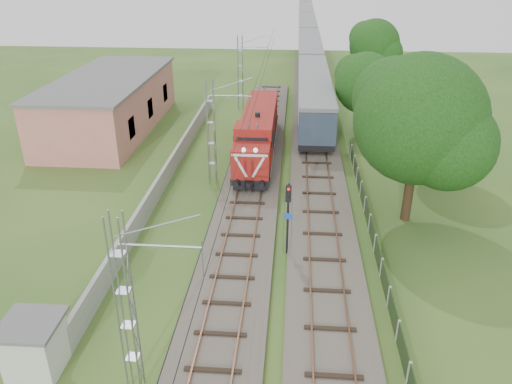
# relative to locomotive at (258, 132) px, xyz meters

# --- Properties ---
(ground) EXTENTS (140.00, 140.00, 0.00)m
(ground) POSITION_rel_locomotive_xyz_m (0.00, -17.85, -2.14)
(ground) COLOR #2E541F
(ground) RESTS_ON ground
(track_main) EXTENTS (4.20, 70.00, 0.45)m
(track_main) POSITION_rel_locomotive_xyz_m (0.00, -10.85, -1.95)
(track_main) COLOR #6B6054
(track_main) RESTS_ON ground
(track_side) EXTENTS (4.20, 80.00, 0.45)m
(track_side) POSITION_rel_locomotive_xyz_m (5.00, 2.15, -1.95)
(track_side) COLOR #6B6054
(track_side) RESTS_ON ground
(catenary) EXTENTS (3.31, 70.00, 8.00)m
(catenary) POSITION_rel_locomotive_xyz_m (-2.95, -5.85, 1.91)
(catenary) COLOR gray
(catenary) RESTS_ON ground
(boundary_wall) EXTENTS (0.25, 40.00, 1.50)m
(boundary_wall) POSITION_rel_locomotive_xyz_m (-6.50, -5.85, -1.39)
(boundary_wall) COLOR #9E9E99
(boundary_wall) RESTS_ON ground
(station_building) EXTENTS (8.40, 20.40, 5.22)m
(station_building) POSITION_rel_locomotive_xyz_m (-15.00, 6.15, 0.49)
(station_building) COLOR tan
(station_building) RESTS_ON ground
(fence) EXTENTS (0.12, 32.00, 1.20)m
(fence) POSITION_rel_locomotive_xyz_m (8.00, -14.85, -1.54)
(fence) COLOR black
(fence) RESTS_ON ground
(locomotive) EXTENTS (2.83, 16.14, 4.10)m
(locomotive) POSITION_rel_locomotive_xyz_m (0.00, 0.00, 0.00)
(locomotive) COLOR black
(locomotive) RESTS_ON ground
(coach_rake) EXTENTS (3.25, 121.48, 3.76)m
(coach_rake) POSITION_rel_locomotive_xyz_m (5.00, 60.34, 0.53)
(coach_rake) COLOR black
(coach_rake) RESTS_ON ground
(signal_post) EXTENTS (0.50, 0.39, 4.49)m
(signal_post) POSITION_rel_locomotive_xyz_m (2.86, -15.42, 0.95)
(signal_post) COLOR black
(signal_post) RESTS_ON ground
(relay_hut) EXTENTS (2.41, 2.41, 2.46)m
(relay_hut) POSITION_rel_locomotive_xyz_m (-7.40, -25.17, -0.90)
(relay_hut) COLOR silver
(relay_hut) RESTS_ON ground
(tree_a) EXTENTS (8.36, 7.96, 10.84)m
(tree_a) POSITION_rel_locomotive_xyz_m (10.67, -10.62, 4.63)
(tree_a) COLOR #3C2B18
(tree_a) RESTS_ON ground
(tree_b) EXTENTS (6.22, 5.93, 8.07)m
(tree_b) POSITION_rel_locomotive_xyz_m (13.81, -3.70, 2.89)
(tree_b) COLOR #3C2B18
(tree_b) RESTS_ON ground
(tree_c) EXTENTS (6.00, 5.72, 7.78)m
(tree_c) POSITION_rel_locomotive_xyz_m (9.63, 6.60, 2.71)
(tree_c) COLOR #3C2B18
(tree_c) RESTS_ON ground
(tree_d) EXTENTS (6.61, 6.29, 8.57)m
(tree_d) POSITION_rel_locomotive_xyz_m (12.92, 25.39, 3.21)
(tree_d) COLOR #3C2B18
(tree_d) RESTS_ON ground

